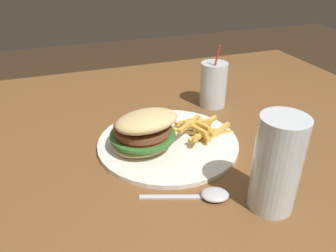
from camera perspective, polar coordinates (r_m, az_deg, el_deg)
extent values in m
cube|color=brown|center=(0.69, 6.28, -8.01)|extent=(1.31, 1.33, 0.03)
cylinder|color=brown|center=(1.59, 15.72, -2.37)|extent=(0.08, 0.08, 0.74)
cylinder|color=white|center=(0.74, 0.00, -2.91)|extent=(0.32, 0.32, 0.01)
ellipsoid|color=#E0C17F|center=(0.71, -4.37, -2.76)|extent=(0.16, 0.14, 0.03)
cylinder|color=#38752D|center=(0.70, -4.42, -1.54)|extent=(0.17, 0.17, 0.01)
cylinder|color=red|center=(0.70, -4.45, -1.01)|extent=(0.14, 0.14, 0.01)
cylinder|color=brown|center=(0.69, -4.48, -0.29)|extent=(0.15, 0.15, 0.01)
ellipsoid|color=#E0C17F|center=(0.67, -3.79, 0.94)|extent=(0.16, 0.15, 0.05)
cube|color=gold|center=(0.81, 3.69, 0.81)|extent=(0.09, 0.04, 0.02)
cube|color=gold|center=(0.77, 0.28, -0.47)|extent=(0.07, 0.03, 0.03)
cube|color=gold|center=(0.74, 4.80, -0.33)|extent=(0.03, 0.08, 0.02)
cube|color=gold|center=(0.76, 6.04, -0.31)|extent=(0.01, 0.08, 0.01)
cube|color=gold|center=(0.74, 5.59, -1.22)|extent=(0.05, 0.07, 0.03)
cube|color=gold|center=(0.74, 3.69, 0.37)|extent=(0.07, 0.06, 0.01)
cube|color=gold|center=(0.73, 5.15, -1.68)|extent=(0.05, 0.08, 0.03)
cube|color=gold|center=(0.74, 6.17, -1.48)|extent=(0.01, 0.07, 0.02)
cube|color=gold|center=(0.73, 5.70, -1.64)|extent=(0.07, 0.03, 0.01)
cube|color=gold|center=(0.74, 5.55, 0.30)|extent=(0.03, 0.06, 0.01)
cube|color=gold|center=(0.76, 6.56, 0.24)|extent=(0.07, 0.04, 0.02)
cube|color=gold|center=(0.76, 8.36, -1.22)|extent=(0.08, 0.03, 0.03)
cube|color=gold|center=(0.75, 5.20, 0.55)|extent=(0.06, 0.01, 0.01)
cube|color=gold|center=(0.77, 8.78, -0.91)|extent=(0.08, 0.01, 0.03)
cylinder|color=silver|center=(0.56, 18.45, -6.35)|extent=(0.08, 0.08, 0.17)
cylinder|color=#C67F23|center=(0.57, 18.33, -6.95)|extent=(0.07, 0.07, 0.16)
cylinder|color=silver|center=(0.91, 7.91, 7.16)|extent=(0.07, 0.07, 0.12)
cylinder|color=orange|center=(0.91, 7.86, 6.53)|extent=(0.06, 0.06, 0.10)
cylinder|color=red|center=(0.88, 7.68, 8.36)|extent=(0.03, 0.02, 0.18)
ellipsoid|color=silver|center=(0.60, 8.17, -11.74)|extent=(0.06, 0.05, 0.01)
cube|color=silver|center=(0.60, 0.58, -12.27)|extent=(0.11, 0.05, 0.00)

